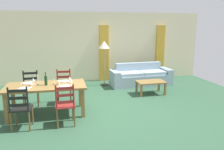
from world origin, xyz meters
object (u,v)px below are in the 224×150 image
Objects in this scene: dining_table at (46,88)px; dining_chair_far_right at (64,86)px; wine_glass_near_right at (71,81)px; coffee_cup_primary at (58,83)px; standing_lamp at (104,47)px; wine_bottle at (46,80)px; wine_glass_far_right at (70,78)px; couch at (140,77)px; wine_glass_near_left at (30,83)px; dining_chair_far_left at (31,88)px; wine_glass_far_left at (33,80)px; dining_chair_near_left at (21,108)px; coffee_table at (151,83)px; dining_chair_near_right at (65,105)px; coffee_cup_secondary at (31,84)px.

dining_chair_far_right reaches higher than dining_table.
wine_glass_near_right is (0.60, -0.15, 0.20)m from dining_table.
coffee_cup_primary is 3.00m from standing_lamp.
dining_table is 0.92m from dining_chair_far_right.
wine_bottle is 0.59m from wine_glass_far_right.
dining_table is at bearing -145.44° from couch.
wine_glass_far_right is at bearing -76.80° from dining_chair_far_right.
dining_chair_far_right is 5.96× the size of wine_glass_near_right.
wine_glass_near_left reaches higher than dining_table.
dining_chair_far_left is 0.89m from dining_chair_far_right.
wine_glass_near_left is at bearing -162.46° from wine_glass_far_right.
wine_glass_far_left and wine_glass_far_right have the same top height.
wine_glass_near_left is 0.93m from wine_glass_near_right.
dining_chair_near_left reaches higher than wine_glass_near_left.
wine_bottle is 1.96× the size of wine_glass_near_left.
couch is 2.57× the size of coffee_table.
wine_bottle reaches higher than dining_chair_far_left.
dining_chair_near_right is (0.91, -0.01, 0.00)m from dining_chair_near_left.
coffee_table is at bearing 3.80° from dining_chair_far_left.
dining_table is 0.93m from dining_chair_far_left.
dining_table is at bearing 57.64° from dining_chair_near_left.
wine_bottle is 0.35m from wine_glass_far_left.
standing_lamp reaches higher than dining_chair_far_right.
wine_glass_far_left is 3.61m from coffee_table.
dining_table is at bearing 119.64° from dining_chair_near_right.
coffee_table is at bearing 5.02° from dining_chair_far_right.
coffee_cup_secondary is 0.05× the size of standing_lamp.
dining_chair_far_right is 0.42× the size of couch.
standing_lamp reaches higher than coffee_cup_primary.
dining_chair_far_left is 0.42× the size of couch.
dining_table is 11.80× the size of wine_glass_near_left.
wine_glass_near_right is 2.94m from standing_lamp.
dining_chair_near_left is 1.11m from coffee_cup_primary.
wine_glass_near_right is at bearing 74.74° from dining_chair_near_right.
wine_glass_far_right is at bearing 17.54° from wine_glass_near_left.
wine_glass_near_right and wine_glass_far_left have the same top height.
wine_glass_far_right is (1.06, 0.88, 0.38)m from dining_chair_near_left.
wine_glass_far_left is 0.13m from coffee_cup_secondary.
dining_chair_far_right is at bearing 41.35° from wine_glass_far_left.
wine_glass_far_left is 0.07× the size of couch.
wine_glass_near_right is (0.17, 0.62, 0.38)m from dining_chair_near_right.
wine_glass_near_right is at bearing -137.98° from couch.
dining_table is 0.63m from wine_glass_far_right.
standing_lamp is at bearing 49.12° from wine_glass_near_left.
dining_chair_far_left is at bearing -145.31° from standing_lamp.
dining_chair_far_right is 2.40m from standing_lamp.
wine_bottle is at bearing -117.47° from dining_chair_far_right.
wine_glass_near_right is at bearing 29.17° from dining_chair_near_left.
coffee_cup_secondary is 3.66m from coffee_table.
coffee_cup_secondary is at bearing 173.51° from dining_table.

